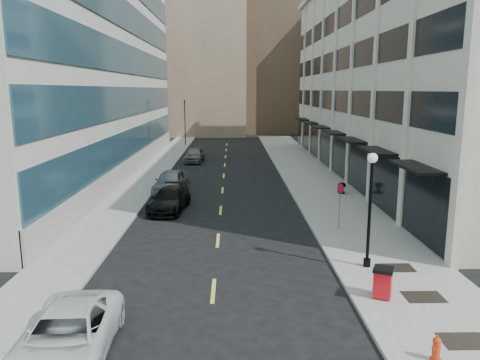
{
  "coord_description": "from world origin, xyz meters",
  "views": [
    {
      "loc": [
        0.72,
        -14.57,
        7.48
      ],
      "look_at": [
        1.13,
        9.0,
        2.91
      ],
      "focal_mm": 35.0,
      "sensor_mm": 36.0,
      "label": 1
    }
  ],
  "objects_px": {
    "car_black_pickup": "(169,199)",
    "car_grey_sedan": "(194,155)",
    "lamppost": "(370,199)",
    "urn_planter": "(342,187)",
    "traffic_signal": "(185,103)",
    "trash_bin": "(383,282)",
    "car_silver_sedan": "(171,181)",
    "fire_hydrant": "(436,348)",
    "car_white_van": "(67,336)",
    "sign_post": "(340,199)"
  },
  "relations": [
    {
      "from": "traffic_signal",
      "to": "car_grey_sedan",
      "type": "xyz_separation_m",
      "value": [
        2.3,
        -14.04,
        -4.95
      ]
    },
    {
      "from": "car_white_van",
      "to": "sign_post",
      "type": "bearing_deg",
      "value": 46.29
    },
    {
      "from": "car_black_pickup",
      "to": "fire_hydrant",
      "type": "xyz_separation_m",
      "value": [
        9.51,
        -16.98,
        -0.2
      ]
    },
    {
      "from": "fire_hydrant",
      "to": "urn_planter",
      "type": "height_order",
      "value": "urn_planter"
    },
    {
      "from": "car_black_pickup",
      "to": "urn_planter",
      "type": "height_order",
      "value": "car_black_pickup"
    },
    {
      "from": "car_grey_sedan",
      "to": "lamppost",
      "type": "xyz_separation_m",
      "value": [
        9.6,
        -29.96,
        2.28
      ]
    },
    {
      "from": "car_silver_sedan",
      "to": "fire_hydrant",
      "type": "height_order",
      "value": "car_silver_sedan"
    },
    {
      "from": "car_silver_sedan",
      "to": "car_grey_sedan",
      "type": "xyz_separation_m",
      "value": [
        0.6,
        14.69,
        -0.07
      ]
    },
    {
      "from": "car_silver_sedan",
      "to": "urn_planter",
      "type": "xyz_separation_m",
      "value": [
        12.4,
        -1.19,
        -0.2
      ]
    },
    {
      "from": "traffic_signal",
      "to": "trash_bin",
      "type": "bearing_deg",
      "value": -76.15
    },
    {
      "from": "car_silver_sedan",
      "to": "car_black_pickup",
      "type": "bearing_deg",
      "value": -76.94
    },
    {
      "from": "lamppost",
      "to": "car_silver_sedan",
      "type": "bearing_deg",
      "value": 123.75
    },
    {
      "from": "car_black_pickup",
      "to": "car_grey_sedan",
      "type": "bearing_deg",
      "value": 96.59
    },
    {
      "from": "car_grey_sedan",
      "to": "lamppost",
      "type": "bearing_deg",
      "value": -68.04
    },
    {
      "from": "fire_hydrant",
      "to": "trash_bin",
      "type": "relative_size",
      "value": 0.67
    },
    {
      "from": "car_grey_sedan",
      "to": "fire_hydrant",
      "type": "bearing_deg",
      "value": -71.37
    },
    {
      "from": "trash_bin",
      "to": "fire_hydrant",
      "type": "bearing_deg",
      "value": -62.49
    },
    {
      "from": "car_grey_sedan",
      "to": "lamppost",
      "type": "height_order",
      "value": "lamppost"
    },
    {
      "from": "lamppost",
      "to": "urn_planter",
      "type": "height_order",
      "value": "lamppost"
    },
    {
      "from": "car_grey_sedan",
      "to": "fire_hydrant",
      "type": "distance_m",
      "value": 38.15
    },
    {
      "from": "car_white_van",
      "to": "sign_post",
      "type": "height_order",
      "value": "sign_post"
    },
    {
      "from": "traffic_signal",
      "to": "car_black_pickup",
      "type": "bearing_deg",
      "value": -86.13
    },
    {
      "from": "fire_hydrant",
      "to": "trash_bin",
      "type": "distance_m",
      "value": 4.0
    },
    {
      "from": "traffic_signal",
      "to": "trash_bin",
      "type": "xyz_separation_m",
      "value": [
        11.59,
        -47.0,
        -4.97
      ]
    },
    {
      "from": "traffic_signal",
      "to": "car_grey_sedan",
      "type": "bearing_deg",
      "value": -80.69
    },
    {
      "from": "traffic_signal",
      "to": "car_silver_sedan",
      "type": "xyz_separation_m",
      "value": [
        1.7,
        -28.73,
        -4.88
      ]
    },
    {
      "from": "car_white_van",
      "to": "urn_planter",
      "type": "relative_size",
      "value": 6.46
    },
    {
      "from": "car_black_pickup",
      "to": "sign_post",
      "type": "relative_size",
      "value": 1.89
    },
    {
      "from": "car_grey_sedan",
      "to": "sign_post",
      "type": "xyz_separation_m",
      "value": [
        9.6,
        -24.68,
        1.04
      ]
    },
    {
      "from": "traffic_signal",
      "to": "fire_hydrant",
      "type": "distance_m",
      "value": 52.59
    },
    {
      "from": "car_grey_sedan",
      "to": "trash_bin",
      "type": "distance_m",
      "value": 34.24
    },
    {
      "from": "traffic_signal",
      "to": "urn_planter",
      "type": "xyz_separation_m",
      "value": [
        14.1,
        -29.92,
        -5.08
      ]
    },
    {
      "from": "trash_bin",
      "to": "lamppost",
      "type": "height_order",
      "value": "lamppost"
    },
    {
      "from": "traffic_signal",
      "to": "car_white_van",
      "type": "height_order",
      "value": "traffic_signal"
    },
    {
      "from": "car_black_pickup",
      "to": "car_grey_sedan",
      "type": "xyz_separation_m",
      "value": [
        0.0,
        19.96,
        0.06
      ]
    },
    {
      "from": "fire_hydrant",
      "to": "traffic_signal",
      "type": "bearing_deg",
      "value": 78.83
    },
    {
      "from": "car_white_van",
      "to": "car_grey_sedan",
      "type": "distance_m",
      "value": 36.51
    },
    {
      "from": "car_grey_sedan",
      "to": "lamppost",
      "type": "distance_m",
      "value": 31.55
    },
    {
      "from": "fire_hydrant",
      "to": "urn_planter",
      "type": "distance_m",
      "value": 21.19
    },
    {
      "from": "trash_bin",
      "to": "urn_planter",
      "type": "xyz_separation_m",
      "value": [
        2.51,
        17.08,
        -0.11
      ]
    },
    {
      "from": "car_grey_sedan",
      "to": "car_silver_sedan",
      "type": "bearing_deg",
      "value": -88.15
    },
    {
      "from": "urn_planter",
      "to": "lamppost",
      "type": "bearing_deg",
      "value": -98.88
    },
    {
      "from": "car_white_van",
      "to": "traffic_signal",
      "type": "bearing_deg",
      "value": 89.18
    },
    {
      "from": "lamppost",
      "to": "sign_post",
      "type": "height_order",
      "value": "lamppost"
    },
    {
      "from": "car_white_van",
      "to": "urn_planter",
      "type": "distance_m",
      "value": 24.11
    },
    {
      "from": "car_white_van",
      "to": "car_grey_sedan",
      "type": "xyz_separation_m",
      "value": [
        0.7,
        36.5,
        0.05
      ]
    },
    {
      "from": "car_black_pickup",
      "to": "trash_bin",
      "type": "distance_m",
      "value": 15.97
    },
    {
      "from": "car_silver_sedan",
      "to": "trash_bin",
      "type": "relative_size",
      "value": 4.43
    },
    {
      "from": "sign_post",
      "to": "urn_planter",
      "type": "bearing_deg",
      "value": 69.57
    },
    {
      "from": "car_white_van",
      "to": "car_black_pickup",
      "type": "xyz_separation_m",
      "value": [
        0.7,
        16.54,
        -0.01
      ]
    }
  ]
}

